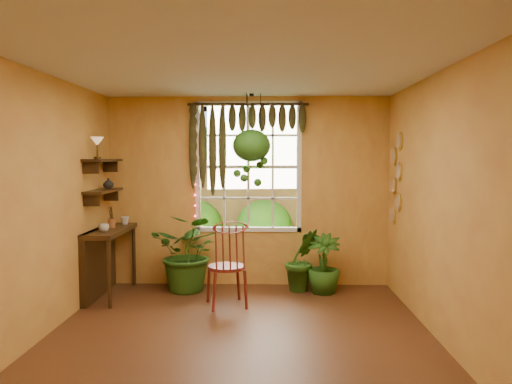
# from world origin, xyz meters

# --- Properties ---
(floor) EXTENTS (4.50, 4.50, 0.00)m
(floor) POSITION_xyz_m (0.00, 0.00, 0.00)
(floor) COLOR #532817
(floor) RESTS_ON ground
(ceiling) EXTENTS (4.50, 4.50, 0.00)m
(ceiling) POSITION_xyz_m (0.00, 0.00, 2.70)
(ceiling) COLOR silver
(ceiling) RESTS_ON wall_back
(wall_back) EXTENTS (4.00, 0.00, 4.00)m
(wall_back) POSITION_xyz_m (0.00, 2.25, 1.35)
(wall_back) COLOR gold
(wall_back) RESTS_ON floor
(wall_left) EXTENTS (0.00, 4.50, 4.50)m
(wall_left) POSITION_xyz_m (-2.00, 0.00, 1.35)
(wall_left) COLOR gold
(wall_left) RESTS_ON floor
(wall_right) EXTENTS (0.00, 4.50, 4.50)m
(wall_right) POSITION_xyz_m (2.00, 0.00, 1.35)
(wall_right) COLOR gold
(wall_right) RESTS_ON floor
(window) EXTENTS (1.52, 0.10, 1.86)m
(window) POSITION_xyz_m (0.00, 2.28, 1.70)
(window) COLOR white
(window) RESTS_ON wall_back
(valance_vine) EXTENTS (1.70, 0.12, 1.10)m
(valance_vine) POSITION_xyz_m (-0.08, 2.16, 2.28)
(valance_vine) COLOR #36210E
(valance_vine) RESTS_ON window
(string_lights) EXTENTS (0.03, 0.03, 1.54)m
(string_lights) POSITION_xyz_m (-0.76, 2.19, 1.75)
(string_lights) COLOR #FF2633
(string_lights) RESTS_ON window
(wall_plates) EXTENTS (0.04, 0.32, 1.10)m
(wall_plates) POSITION_xyz_m (1.98, 1.79, 1.55)
(wall_plates) COLOR #FDEBCF
(wall_plates) RESTS_ON wall_right
(counter_ledge) EXTENTS (0.40, 1.20, 0.90)m
(counter_ledge) POSITION_xyz_m (-1.91, 1.60, 0.55)
(counter_ledge) COLOR #36210E
(counter_ledge) RESTS_ON floor
(shelf_lower) EXTENTS (0.25, 0.90, 0.04)m
(shelf_lower) POSITION_xyz_m (-1.88, 1.60, 1.40)
(shelf_lower) COLOR #36210E
(shelf_lower) RESTS_ON wall_left
(shelf_upper) EXTENTS (0.25, 0.90, 0.04)m
(shelf_upper) POSITION_xyz_m (-1.88, 1.60, 1.80)
(shelf_upper) COLOR #36210E
(shelf_upper) RESTS_ON wall_left
(backyard) EXTENTS (14.00, 10.00, 12.00)m
(backyard) POSITION_xyz_m (0.24, 6.87, 1.28)
(backyard) COLOR #235B1A
(backyard) RESTS_ON ground
(windsor_chair) EXTENTS (0.58, 0.59, 1.24)m
(windsor_chair) POSITION_xyz_m (-0.21, 1.17, 0.36)
(windsor_chair) COLOR maroon
(windsor_chair) RESTS_ON floor
(potted_plant_left) EXTENTS (1.15, 1.06, 1.07)m
(potted_plant_left) POSITION_xyz_m (-0.79, 1.86, 0.54)
(potted_plant_left) COLOR #1F4913
(potted_plant_left) RESTS_ON floor
(potted_plant_mid) EXTENTS (0.57, 0.51, 0.86)m
(potted_plant_mid) POSITION_xyz_m (0.75, 1.92, 0.43)
(potted_plant_mid) COLOR #1F4913
(potted_plant_mid) RESTS_ON floor
(potted_plant_right) EXTENTS (0.48, 0.48, 0.80)m
(potted_plant_right) POSITION_xyz_m (1.04, 1.81, 0.40)
(potted_plant_right) COLOR #1F4913
(potted_plant_right) RESTS_ON floor
(hanging_basket) EXTENTS (0.51, 0.51, 1.27)m
(hanging_basket) POSITION_xyz_m (0.06, 1.93, 1.95)
(hanging_basket) COLOR black
(hanging_basket) RESTS_ON ceiling
(cup_a) EXTENTS (0.15, 0.15, 0.10)m
(cup_a) POSITION_xyz_m (-1.78, 1.30, 0.95)
(cup_a) COLOR silver
(cup_a) RESTS_ON counter_ledge
(cup_b) EXTENTS (0.14, 0.14, 0.11)m
(cup_b) POSITION_xyz_m (-1.72, 2.01, 0.95)
(cup_b) COLOR beige
(cup_b) RESTS_ON counter_ledge
(brush_jar) EXTENTS (0.10, 0.10, 0.36)m
(brush_jar) POSITION_xyz_m (-1.80, 1.67, 1.04)
(brush_jar) COLOR brown
(brush_jar) RESTS_ON counter_ledge
(shelf_vase) EXTENTS (0.18, 0.18, 0.14)m
(shelf_vase) POSITION_xyz_m (-1.87, 1.78, 1.49)
(shelf_vase) COLOR #B2AD99
(shelf_vase) RESTS_ON shelf_lower
(tiffany_lamp) EXTENTS (0.17, 0.17, 0.28)m
(tiffany_lamp) POSITION_xyz_m (-1.86, 1.36, 2.02)
(tiffany_lamp) COLOR #523917
(tiffany_lamp) RESTS_ON shelf_upper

